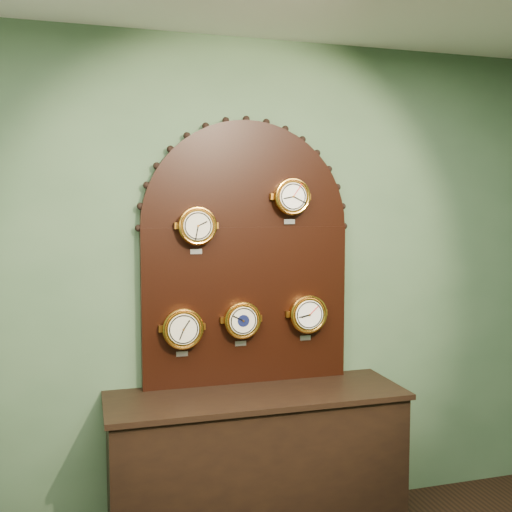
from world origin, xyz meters
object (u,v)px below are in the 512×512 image
object	(u,v)px
hygrometer	(183,328)
tide_clock	(308,314)
display_board	(246,245)
roman_clock	(197,226)
shop_counter	(257,469)
arabic_clock	(291,197)
barometer	(242,320)

from	to	relation	value
hygrometer	tide_clock	size ratio (longest dim) A/B	1.01
display_board	roman_clock	size ratio (longest dim) A/B	5.79
shop_counter	display_board	bearing A→B (deg)	90.00
arabic_clock	hygrometer	bearing A→B (deg)	-179.96
display_board	barometer	world-z (taller)	display_board
display_board	roman_clock	world-z (taller)	display_board
display_board	hygrometer	bearing A→B (deg)	-170.09
shop_counter	barometer	world-z (taller)	barometer
shop_counter	arabic_clock	bearing A→B (deg)	31.79
shop_counter	arabic_clock	size ratio (longest dim) A/B	6.08
roman_clock	hygrometer	distance (m)	0.57
roman_clock	tide_clock	size ratio (longest dim) A/B	0.95
tide_clock	roman_clock	bearing A→B (deg)	179.97
roman_clock	arabic_clock	bearing A→B (deg)	0.00
hygrometer	tide_clock	bearing A→B (deg)	0.01
hygrometer	arabic_clock	bearing A→B (deg)	0.04
display_board	roman_clock	bearing A→B (deg)	-167.43
arabic_clock	barometer	bearing A→B (deg)	-179.97
display_board	shop_counter	bearing A→B (deg)	-90.00
hygrometer	roman_clock	bearing A→B (deg)	0.28
shop_counter	arabic_clock	xyz separation A→B (m)	(0.25, 0.15, 1.50)
barometer	tide_clock	bearing A→B (deg)	-0.03
shop_counter	roman_clock	size ratio (longest dim) A/B	6.06
arabic_clock	hygrometer	world-z (taller)	arabic_clock
display_board	roman_clock	xyz separation A→B (m)	(-0.30, -0.07, 0.12)
shop_counter	barometer	bearing A→B (deg)	106.15
display_board	barometer	distance (m)	0.43
display_board	hygrometer	world-z (taller)	display_board
hygrometer	barometer	xyz separation A→B (m)	(0.34, 0.00, 0.03)
display_board	barometer	size ratio (longest dim) A/B	5.81
shop_counter	hygrometer	world-z (taller)	hygrometer
shop_counter	display_board	distance (m)	1.25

